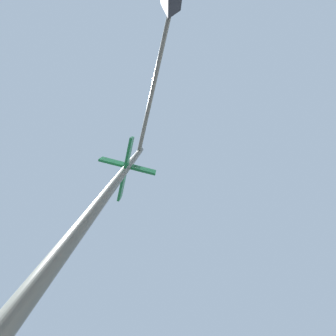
{
  "coord_description": "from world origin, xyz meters",
  "views": [
    {
      "loc": [
        -6.23,
        -6.21,
        1.45
      ],
      "look_at": [
        -6.74,
        -6.5,
        3.39
      ],
      "focal_mm": 18.8,
      "sensor_mm": 36.0,
      "label": 1
    }
  ],
  "objects": [
    {
      "name": "traffic_signal_near",
      "position": [
        -5.71,
        -6.33,
        4.24
      ],
      "size": [
        2.68,
        2.67,
        6.0
      ],
      "color": "#474C47",
      "rests_on": "ground_plane"
    }
  ]
}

